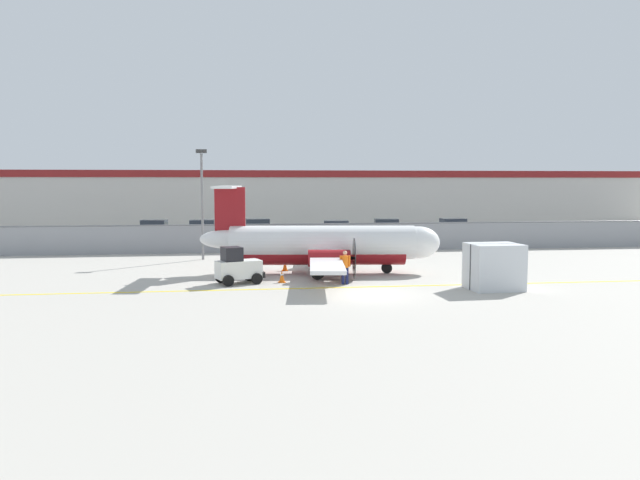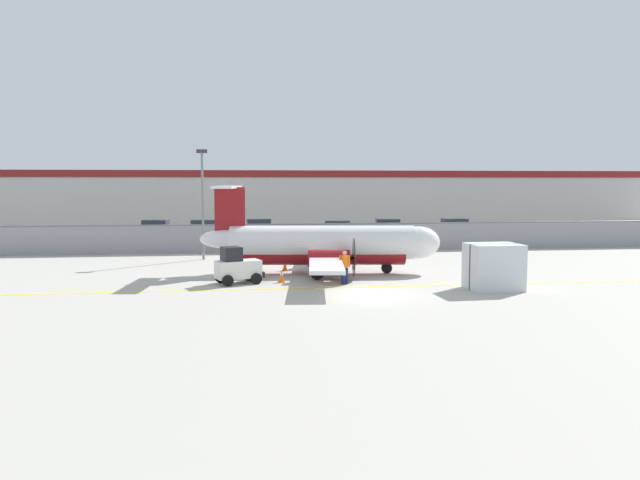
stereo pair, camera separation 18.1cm
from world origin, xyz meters
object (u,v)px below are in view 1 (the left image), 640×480
traffic_cone_near_left (285,265)px  traffic_cone_far_right (282,277)px  ground_crew_worker (345,266)px  parked_car_0 (153,229)px  baggage_tug (238,267)px  traffic_cone_far_left (223,266)px  cargo_container (494,267)px  parked_car_5 (452,227)px  parked_car_3 (337,229)px  parked_car_1 (201,229)px  commuter_airplane (327,245)px  parked_car_4 (387,227)px  apron_light_pole (202,195)px  traffic_cone_near_right (338,261)px  parked_car_2 (259,227)px

traffic_cone_near_left → traffic_cone_far_right: same height
ground_crew_worker → parked_car_0: 30.82m
baggage_tug → traffic_cone_far_left: bearing=81.6°
cargo_container → parked_car_5: (8.10, 28.73, -0.21)m
parked_car_3 → baggage_tug: bearing=-103.1°
ground_crew_worker → parked_car_1: (-8.63, 27.41, -0.06)m
commuter_airplane → parked_car_5: bearing=62.4°
ground_crew_worker → parked_car_4: (8.73, 26.69, -0.06)m
baggage_tug → ground_crew_worker: baggage_tug is taller
traffic_cone_far_left → apron_light_pole: 7.21m
cargo_container → traffic_cone_near_right: bearing=120.8°
parked_car_2 → apron_light_pole: 17.96m
parked_car_4 → parked_car_5: (6.19, -0.36, 0.00)m
traffic_cone_near_left → parked_car_1: bearing=105.1°
ground_crew_worker → traffic_cone_near_left: (-2.63, 5.21, -0.64)m
ground_crew_worker → traffic_cone_near_right: 6.93m
parked_car_5 → apron_light_pole: apron_light_pole is taller
traffic_cone_near_left → baggage_tug: bearing=-122.5°
parked_car_3 → parked_car_1: bearing=174.7°
parked_car_3 → parked_car_4: same height
commuter_airplane → parked_car_1: commuter_airplane is taller
baggage_tug → parked_car_4: size_ratio=0.58×
parked_car_3 → traffic_cone_far_left: bearing=-109.3°
baggage_tug → parked_car_3: (8.94, 23.68, 0.04)m
parked_car_2 → baggage_tug: bearing=-98.0°
traffic_cone_far_left → traffic_cone_far_right: same height
cargo_container → parked_car_0: cargo_container is taller
parked_car_1 → traffic_cone_far_right: bearing=103.6°
traffic_cone_near_right → traffic_cone_far_left: same height
baggage_tug → parked_car_4: baggage_tug is taller
ground_crew_worker → parked_car_1: 28.73m
traffic_cone_far_left → parked_car_1: parked_car_1 is taller
parked_car_1 → parked_car_4: 17.37m
parked_car_2 → apron_light_pole: size_ratio=0.59×
parked_car_1 → parked_car_2: size_ratio=0.99×
parked_car_1 → parked_car_2: 5.37m
traffic_cone_far_right → apron_light_pole: size_ratio=0.09×
commuter_airplane → traffic_cone_near_right: (1.14, 2.99, -1.29)m
parked_car_4 → apron_light_pole: bearing=-129.4°
traffic_cone_near_right → cargo_container: bearing=-56.8°
ground_crew_worker → parked_car_3: same height
commuter_airplane → ground_crew_worker: 3.94m
commuter_airplane → traffic_cone_near_right: size_ratio=25.12×
traffic_cone_near_left → parked_car_4: size_ratio=0.15×
traffic_cone_far_left → parked_car_4: parked_car_4 is taller
ground_crew_worker → parked_car_0: same height
parked_car_4 → parked_car_5: 6.20m
commuter_airplane → parked_car_5: (15.30, 22.46, -0.71)m
commuter_airplane → parked_car_0: (-12.62, 24.08, -0.71)m
commuter_airplane → baggage_tug: 5.82m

